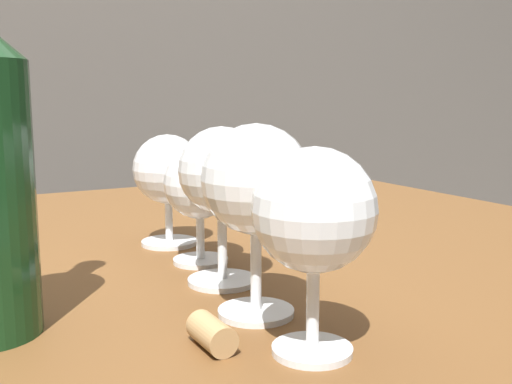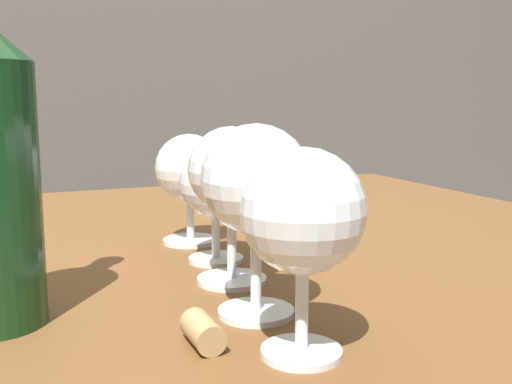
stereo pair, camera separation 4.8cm
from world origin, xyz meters
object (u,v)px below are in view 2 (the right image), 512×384
Objects in this scene: wine_glass_rose at (211,186)px; cork at (203,332)px; wine_glass_pinot at (256,184)px; wine_glass_chardonnay at (303,215)px; wine_glass_port at (231,175)px; wine_glass_cabernet at (189,170)px.

wine_glass_rose is 2.96× the size of cork.
wine_glass_pinot is 3.71× the size of cork.
wine_glass_chardonnay reaches higher than wine_glass_rose.
wine_glass_chardonnay is 0.17m from wine_glass_port.
wine_glass_cabernet is 3.14× the size of cork.
wine_glass_port is at bearing 61.18° from cork.
wine_glass_port is 3.55× the size of cork.
wine_glass_cabernet is at bearing 85.63° from wine_glass_chardonnay.
wine_glass_pinot is 1.04× the size of wine_glass_port.
wine_glass_pinot is at bearing -98.49° from wine_glass_port.
wine_glass_pinot reaches higher than wine_glass_chardonnay.
cork is at bearing -110.82° from wine_glass_rose.
wine_glass_cabernet is (0.00, 0.10, 0.01)m from wine_glass_rose.
wine_glass_chardonnay is at bearing -95.00° from wine_glass_rose.
wine_glass_port reaches higher than wine_glass_rose.
wine_glass_cabernet is at bearing 86.39° from wine_glass_port.
wine_glass_cabernet is at bearing 74.64° from cork.
wine_glass_chardonnay reaches higher than cork.
wine_glass_rose is 0.10m from wine_glass_cabernet.
wine_glass_rose reaches higher than cork.
wine_glass_pinot is 0.26m from wine_glass_cabernet.
wine_glass_pinot reaches higher than cork.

